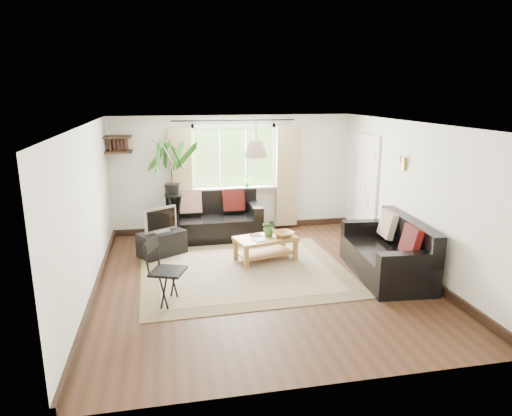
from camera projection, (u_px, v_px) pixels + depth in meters
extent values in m
plane|color=#321F10|center=(261.00, 279.00, 7.17)|extent=(5.50, 5.50, 0.00)
plane|color=white|center=(261.00, 124.00, 6.57)|extent=(5.50, 5.50, 0.00)
cube|color=white|center=(234.00, 174.00, 9.48)|extent=(5.00, 0.02, 2.40)
cube|color=white|center=(322.00, 274.00, 4.26)|extent=(5.00, 0.02, 2.40)
cube|color=white|center=(87.00, 213.00, 6.40)|extent=(0.02, 5.50, 2.40)
cube|color=white|center=(413.00, 198.00, 7.34)|extent=(0.02, 5.50, 2.40)
cube|color=#B8AF8F|center=(244.00, 271.00, 7.45)|extent=(3.38, 2.92, 0.02)
cube|color=silver|center=(366.00, 189.00, 9.00)|extent=(0.06, 0.96, 2.06)
imported|color=#325C24|center=(269.00, 227.00, 7.90)|extent=(0.31, 0.28, 0.31)
imported|color=#A16E37|center=(283.00, 234.00, 7.89)|extent=(0.46, 0.46, 0.08)
imported|color=silver|center=(254.00, 240.00, 7.66)|extent=(0.23, 0.27, 0.02)
imported|color=#4E2F1F|center=(252.00, 236.00, 7.87)|extent=(0.21, 0.25, 0.02)
cube|color=black|center=(162.00, 243.00, 8.17)|extent=(0.92, 0.80, 0.43)
imported|color=#2D6023|center=(247.00, 181.00, 9.45)|extent=(0.14, 0.10, 0.27)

